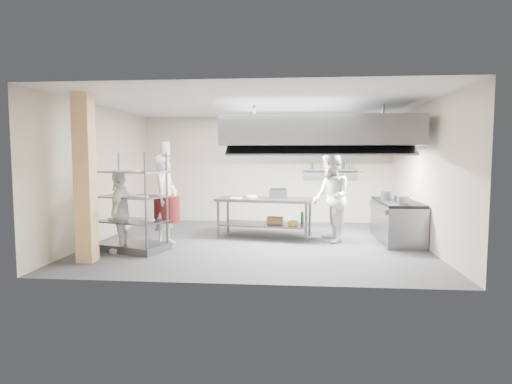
# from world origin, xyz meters

# --- Properties ---
(floor) EXTENTS (7.00, 7.00, 0.00)m
(floor) POSITION_xyz_m (0.00, 0.00, 0.00)
(floor) COLOR #38383B
(floor) RESTS_ON ground
(ceiling) EXTENTS (7.00, 7.00, 0.00)m
(ceiling) POSITION_xyz_m (0.00, 0.00, 3.00)
(ceiling) COLOR silver
(ceiling) RESTS_ON wall_back
(wall_back) EXTENTS (7.00, 0.00, 7.00)m
(wall_back) POSITION_xyz_m (0.00, 3.00, 1.50)
(wall_back) COLOR #AFA08B
(wall_back) RESTS_ON ground
(wall_left) EXTENTS (0.00, 6.00, 6.00)m
(wall_left) POSITION_xyz_m (-3.50, 0.00, 1.50)
(wall_left) COLOR #AFA08B
(wall_left) RESTS_ON ground
(wall_right) EXTENTS (0.00, 6.00, 6.00)m
(wall_right) POSITION_xyz_m (3.50, 0.00, 1.50)
(wall_right) COLOR #AFA08B
(wall_right) RESTS_ON ground
(column) EXTENTS (0.30, 0.30, 3.00)m
(column) POSITION_xyz_m (-2.90, -1.90, 1.50)
(column) COLOR #DFAF72
(column) RESTS_ON floor
(exhaust_hood) EXTENTS (4.00, 2.50, 0.60)m
(exhaust_hood) POSITION_xyz_m (1.30, 0.40, 2.40)
(exhaust_hood) COLOR gray
(exhaust_hood) RESTS_ON ceiling
(hood_strip_a) EXTENTS (1.60, 0.12, 0.04)m
(hood_strip_a) POSITION_xyz_m (0.40, 0.40, 2.08)
(hood_strip_a) COLOR white
(hood_strip_a) RESTS_ON exhaust_hood
(hood_strip_b) EXTENTS (1.60, 0.12, 0.04)m
(hood_strip_b) POSITION_xyz_m (2.20, 0.40, 2.08)
(hood_strip_b) COLOR white
(hood_strip_b) RESTS_ON exhaust_hood
(wall_shelf) EXTENTS (1.50, 0.28, 0.04)m
(wall_shelf) POSITION_xyz_m (1.80, 2.84, 1.50)
(wall_shelf) COLOR gray
(wall_shelf) RESTS_ON wall_back
(island) EXTENTS (2.29, 1.22, 0.91)m
(island) POSITION_xyz_m (0.11, 0.68, 0.46)
(island) COLOR gray
(island) RESTS_ON floor
(island_worktop) EXTENTS (2.29, 1.22, 0.06)m
(island_worktop) POSITION_xyz_m (0.11, 0.68, 0.88)
(island_worktop) COLOR gray
(island_worktop) RESTS_ON island
(island_undershelf) EXTENTS (2.11, 1.10, 0.04)m
(island_undershelf) POSITION_xyz_m (0.11, 0.68, 0.30)
(island_undershelf) COLOR slate
(island_undershelf) RESTS_ON island
(pass_rack) EXTENTS (1.48, 1.15, 1.96)m
(pass_rack) POSITION_xyz_m (-2.42, -0.98, 0.98)
(pass_rack) COLOR slate
(pass_rack) RESTS_ON floor
(cooking_range) EXTENTS (0.80, 2.00, 0.84)m
(cooking_range) POSITION_xyz_m (3.08, 0.50, 0.42)
(cooking_range) COLOR slate
(cooking_range) RESTS_ON floor
(range_top) EXTENTS (0.78, 1.96, 0.06)m
(range_top) POSITION_xyz_m (3.08, 0.50, 0.87)
(range_top) COLOR black
(range_top) RESTS_ON cooking_range
(chef_head) EXTENTS (0.54, 0.75, 1.92)m
(chef_head) POSITION_xyz_m (-1.90, -0.42, 0.96)
(chef_head) COLOR white
(chef_head) RESTS_ON floor
(chef_line) EXTENTS (0.91, 1.07, 1.96)m
(chef_line) POSITION_xyz_m (1.60, 0.27, 0.98)
(chef_line) COLOR white
(chef_line) RESTS_ON floor
(chef_plating) EXTENTS (0.53, 0.99, 1.62)m
(chef_plating) POSITION_xyz_m (-2.60, -1.13, 0.81)
(chef_plating) COLOR white
(chef_plating) RESTS_ON floor
(griddle) EXTENTS (0.41, 0.33, 0.20)m
(griddle) POSITION_xyz_m (0.43, 0.81, 1.01)
(griddle) COLOR slate
(griddle) RESTS_ON island_worktop
(wicker_basket) EXTENTS (0.38, 0.28, 0.15)m
(wicker_basket) POSITION_xyz_m (0.36, 0.67, 0.40)
(wicker_basket) COLOR olive
(wicker_basket) RESTS_ON island_undershelf
(stockpot) EXTENTS (0.29, 0.29, 0.20)m
(stockpot) POSITION_xyz_m (2.87, 0.54, 1.00)
(stockpot) COLOR gray
(stockpot) RESTS_ON range_top
(plate_stack) EXTENTS (0.28, 0.28, 0.05)m
(plate_stack) POSITION_xyz_m (-2.42, -0.98, 0.63)
(plate_stack) COLOR silver
(plate_stack) RESTS_ON pass_rack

